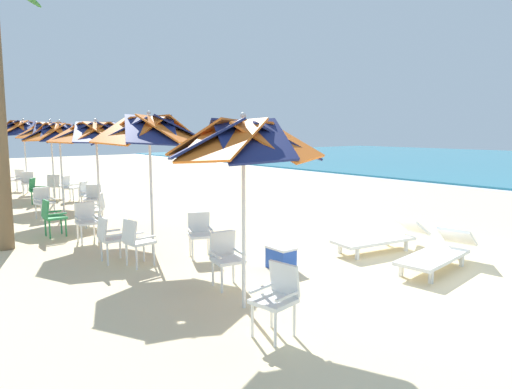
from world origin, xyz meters
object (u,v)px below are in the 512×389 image
(beach_umbrella_4, at_px, (51,131))
(sun_lounger_2, at_px, (381,237))
(plastic_chair_2, at_px, (136,239))
(plastic_chair_12, at_px, (37,189))
(beach_umbrella_5, at_px, (23,129))
(plastic_chair_0, at_px, (277,295))
(plastic_chair_6, at_px, (52,215))
(plastic_chair_7, at_px, (97,208))
(beach_umbrella_0, at_px, (243,142))
(beach_umbrella_2, at_px, (96,133))
(plastic_chair_8, at_px, (44,201))
(plastic_chair_1, at_px, (226,255))
(plastic_chair_13, at_px, (55,185))
(plastic_chair_14, at_px, (18,179))
(plastic_chair_3, at_px, (110,236))
(plastic_chair_4, at_px, (200,232))
(plastic_chair_11, at_px, (69,186))
(cooler_box, at_px, (281,258))
(beach_umbrella_1, at_px, (149,131))
(plastic_chair_10, at_px, (87,194))
(sun_lounger_1, at_px, (438,253))
(plastic_chair_5, at_px, (87,219))
(plastic_chair_15, at_px, (28,182))
(plastic_chair_9, at_px, (93,197))
(beach_umbrella_3, at_px, (59,133))

(beach_umbrella_4, xyz_separation_m, sun_lounger_2, (10.80, 3.44, -2.12))
(plastic_chair_2, distance_m, plastic_chair_12, 8.64)
(beach_umbrella_5, height_order, sun_lounger_2, beach_umbrella_5)
(plastic_chair_0, distance_m, plastic_chair_6, 7.03)
(plastic_chair_2, relative_size, plastic_chair_6, 1.00)
(plastic_chair_7, bearing_deg, beach_umbrella_0, -2.16)
(beach_umbrella_2, xyz_separation_m, plastic_chair_8, (-2.66, -0.62, -1.86))
(plastic_chair_1, xyz_separation_m, plastic_chair_13, (-11.36, 0.46, 0.00))
(plastic_chair_13, bearing_deg, plastic_chair_7, -5.12)
(plastic_chair_14, bearing_deg, plastic_chair_0, -1.17)
(plastic_chair_3, bearing_deg, plastic_chair_1, 21.53)
(beach_umbrella_0, xyz_separation_m, beach_umbrella_2, (-5.87, 0.11, 0.07))
(plastic_chair_8, height_order, beach_umbrella_5, beach_umbrella_5)
(plastic_chair_0, xyz_separation_m, plastic_chair_4, (-3.45, 1.05, 0.00))
(plastic_chair_11, distance_m, cooler_box, 10.46)
(beach_umbrella_1, bearing_deg, beach_umbrella_4, 178.05)
(beach_umbrella_5, xyz_separation_m, sun_lounger_2, (13.98, 3.62, -2.20))
(plastic_chair_6, bearing_deg, plastic_chair_12, 170.60)
(plastic_chair_8, bearing_deg, plastic_chair_1, 6.06)
(plastic_chair_0, relative_size, plastic_chair_10, 1.00)
(plastic_chair_8, distance_m, plastic_chair_13, 3.91)
(plastic_chair_3, relative_size, sun_lounger_1, 0.39)
(plastic_chair_6, xyz_separation_m, beach_umbrella_4, (-5.34, 1.44, 1.90))
(plastic_chair_5, distance_m, plastic_chair_14, 10.24)
(plastic_chair_6, xyz_separation_m, cooler_box, (5.08, 2.50, -0.30))
(beach_umbrella_2, distance_m, plastic_chair_15, 8.27)
(plastic_chair_1, height_order, sun_lounger_1, plastic_chair_1)
(plastic_chair_4, bearing_deg, plastic_chair_8, -167.10)
(beach_umbrella_0, distance_m, plastic_chair_7, 6.72)
(beach_umbrella_2, xyz_separation_m, plastic_chair_5, (0.75, -0.56, -1.86))
(plastic_chair_7, relative_size, plastic_chair_14, 1.00)
(plastic_chair_1, bearing_deg, plastic_chair_9, 176.32)
(plastic_chair_4, bearing_deg, beach_umbrella_4, -177.81)
(sun_lounger_1, bearing_deg, plastic_chair_7, -154.05)
(plastic_chair_15, bearing_deg, beach_umbrella_3, -1.08)
(plastic_chair_12, bearing_deg, plastic_chair_10, 24.27)
(beach_umbrella_4, relative_size, plastic_chair_13, 3.23)
(plastic_chair_5, height_order, plastic_chair_13, same)
(beach_umbrella_1, relative_size, plastic_chair_2, 3.23)
(plastic_chair_3, xyz_separation_m, beach_umbrella_3, (-5.70, 0.76, 1.85))
(sun_lounger_1, xyz_separation_m, cooler_box, (-1.73, -2.17, -0.08))
(plastic_chair_4, height_order, plastic_chair_10, same)
(beach_umbrella_4, distance_m, sun_lounger_2, 11.53)
(plastic_chair_0, bearing_deg, beach_umbrella_3, 178.18)
(beach_umbrella_2, bearing_deg, plastic_chair_12, -178.33)
(plastic_chair_7, xyz_separation_m, plastic_chair_11, (-4.97, 0.78, 0.00))
(beach_umbrella_2, relative_size, plastic_chair_10, 3.13)
(plastic_chair_9, xyz_separation_m, plastic_chair_15, (-5.59, -0.56, 0.00))
(plastic_chair_13, relative_size, plastic_chair_14, 1.00)
(plastic_chair_0, xyz_separation_m, plastic_chair_9, (-9.24, 0.97, 0.00))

